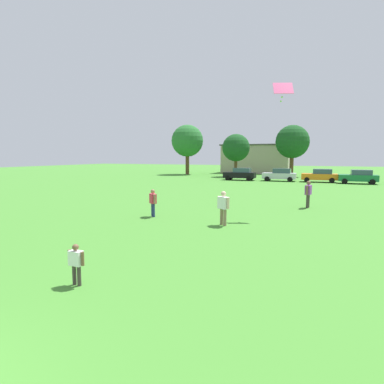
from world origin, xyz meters
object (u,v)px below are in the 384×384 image
parked_car_black_0 (240,174)px  parked_car_orange_2 (320,175)px  adult_bystander (223,205)px  bystander_midfield (153,200)px  parked_car_silver_1 (280,175)px  tree_far_left (187,141)px  kite (283,89)px  tree_far_right (292,142)px  tree_center (236,148)px  bystander_near_trees (308,192)px  child_kite_flyer (76,261)px  parked_car_green_3 (359,177)px

parked_car_black_0 → parked_car_orange_2: same height
adult_bystander → bystander_midfield: (-4.24, 0.66, -0.08)m
parked_car_silver_1 → tree_far_left: 20.56m
kite → parked_car_silver_1: 26.05m
bystander_midfield → parked_car_orange_2: size_ratio=0.36×
adult_bystander → bystander_midfield: 4.29m
parked_car_black_0 → tree_far_left: (-12.14, 10.01, 5.14)m
bystander_midfield → tree_far_right: size_ratio=0.19×
adult_bystander → tree_center: size_ratio=0.25×
bystander_near_trees → adult_bystander: bearing=-16.4°
child_kite_flyer → parked_car_black_0: bearing=98.4°
bystander_near_trees → parked_car_orange_2: 21.89m
child_kite_flyer → parked_car_green_3: parked_car_green_3 is taller
kite → parked_car_green_3: bearing=75.4°
parked_car_green_3 → tree_far_left: (-26.71, 10.24, 5.14)m
parked_car_black_0 → parked_car_orange_2: size_ratio=1.00×
tree_far_left → tree_far_right: bearing=0.6°
child_kite_flyer → parked_car_silver_1: size_ratio=0.26×
parked_car_silver_1 → parked_car_green_3: bearing=176.3°
kite → parked_car_black_0: kite is taller
child_kite_flyer → parked_car_silver_1: bearing=90.2°
adult_bystander → tree_far_left: bearing=147.3°
kite → parked_car_silver_1: (-2.88, 25.16, -6.10)m
parked_car_black_0 → parked_car_silver_1: same height
bystander_near_trees → tree_far_right: bearing=-162.8°
child_kite_flyer → tree_far_right: tree_far_right is taller
child_kite_flyer → kite: (3.72, 12.08, 6.30)m
bystander_near_trees → tree_far_left: (-21.70, 31.40, 4.95)m
bystander_near_trees → parked_car_orange_2: (0.69, 21.88, -0.19)m
parked_car_black_0 → parked_car_silver_1: size_ratio=1.00×
kite → parked_car_orange_2: 26.09m
adult_bystander → bystander_near_trees: (3.62, 7.11, 0.05)m
tree_center → parked_car_orange_2: bearing=-27.0°
adult_bystander → bystander_midfield: bearing=-156.8°
child_kite_flyer → tree_far_left: tree_far_left is taller
kite → parked_car_orange_2: size_ratio=0.27×
adult_bystander → parked_car_black_0: size_ratio=0.39×
child_kite_flyer → parked_car_green_3: bearing=76.1°
bystander_midfield → parked_car_green_3: bearing=-70.7°
parked_car_black_0 → child_kite_flyer: bearing=96.9°
parked_car_black_0 → tree_far_right: tree_far_right is taller
parked_car_black_0 → parked_car_silver_1: bearing=-176.0°
bystander_midfield → adult_bystander: bearing=-144.6°
adult_bystander → kite: (2.21, 3.71, 5.96)m
bystander_midfield → parked_car_black_0: parked_car_black_0 is taller
bystander_near_trees → kite: 6.96m
adult_bystander → kite: bearing=91.3°
bystander_midfield → parked_car_green_3: (12.86, 27.61, -0.05)m
bystander_midfield → tree_far_right: (4.22, 38.05, 4.64)m
bystander_near_trees → parked_car_orange_2: bystander_near_trees is taller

